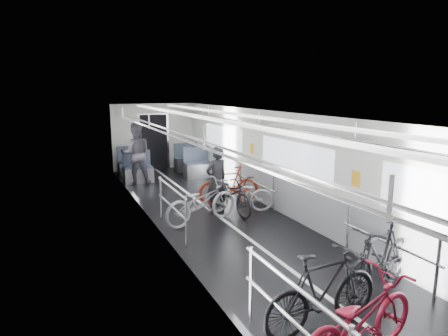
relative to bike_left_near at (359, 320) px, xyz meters
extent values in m
cube|color=black|center=(0.54, 4.41, -0.47)|extent=(3.00, 14.00, 0.01)
cube|color=white|center=(0.54, 4.41, 1.93)|extent=(3.00, 14.00, 0.02)
cube|color=silver|center=(-0.96, 4.41, 0.73)|extent=(0.02, 14.00, 2.40)
cube|color=silver|center=(2.04, 4.41, 0.73)|extent=(0.02, 14.00, 2.40)
cube|color=silver|center=(0.54, 11.41, 0.73)|extent=(3.00, 0.02, 2.40)
cube|color=white|center=(0.54, 4.41, -0.47)|extent=(0.08, 13.80, 0.01)
cube|color=gray|center=(-0.93, 4.41, -0.02)|extent=(0.01, 13.90, 0.90)
cube|color=gray|center=(2.01, 4.41, -0.02)|extent=(0.01, 13.90, 0.90)
cube|color=white|center=(-0.93, 4.41, 0.93)|extent=(0.01, 10.80, 0.75)
cube|color=white|center=(2.01, 4.41, 0.93)|extent=(0.01, 10.80, 0.75)
cube|color=white|center=(-0.01, 4.41, 1.87)|extent=(0.14, 13.40, 0.05)
cube|color=white|center=(1.09, 4.41, 1.87)|extent=(0.14, 13.40, 0.05)
cube|color=black|center=(0.54, 11.35, 0.53)|extent=(0.95, 0.10, 2.00)
imported|color=maroon|center=(0.00, 0.00, 0.00)|extent=(1.88, 0.95, 0.94)
imported|color=black|center=(-0.03, 0.60, 0.05)|extent=(1.75, 0.61, 1.04)
imported|color=#A2A2A6|center=(0.01, 4.95, 0.01)|extent=(1.94, 1.10, 0.96)
imported|color=black|center=(1.33, 1.06, 0.06)|extent=(1.84, 1.02, 1.07)
imported|color=#9C9CA1|center=(1.13, 5.34, -0.04)|extent=(1.73, 1.07, 0.86)
imported|color=#A22A13|center=(1.21, 6.14, 0.01)|extent=(1.65, 0.65, 0.96)
imported|color=black|center=(0.94, 5.41, 0.00)|extent=(0.85, 1.86, 0.95)
imported|color=black|center=(0.61, 5.51, 0.33)|extent=(0.66, 0.52, 1.60)
imported|color=#2D2930|center=(-0.53, 9.29, 0.48)|extent=(1.02, 0.85, 1.90)
camera|label=1|loc=(-2.89, -2.99, 2.44)|focal=32.00mm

